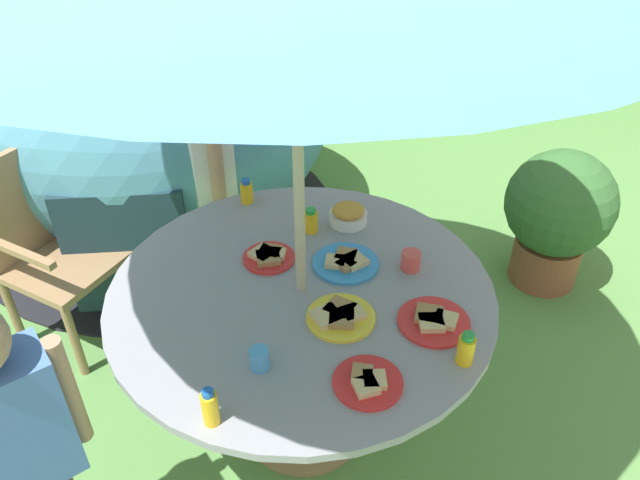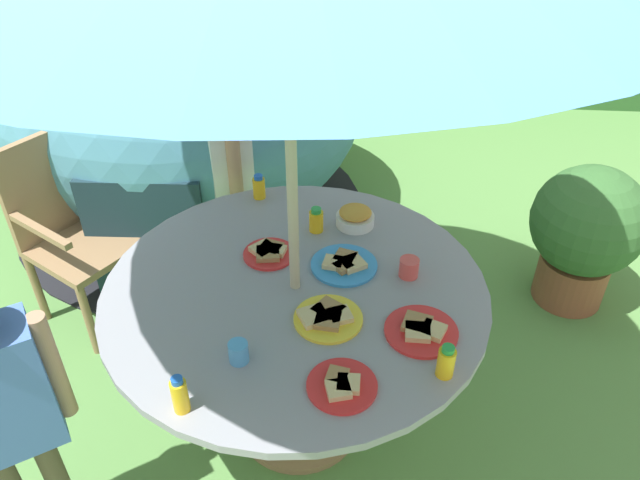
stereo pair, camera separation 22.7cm
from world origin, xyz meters
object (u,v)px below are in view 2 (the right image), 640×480
object	(u,v)px
potted_plant	(586,230)
cup_far	(409,268)
garden_table	(296,320)
dome_tent	(180,100)
plate_mid_left	(269,252)
plate_far_left	(327,317)
child_in_white_shirt	(223,140)
plate_near_left	(344,264)
juice_bottle_center_back	(316,220)
juice_bottle_front_edge	(259,187)
juice_bottle_center_front	(180,395)
snack_bowl	(355,217)
wooden_chair	(76,219)
plate_near_right	(342,385)
juice_bottle_far_right	(446,362)
cup_near	(239,352)
plate_mid_right	(421,330)

from	to	relation	value
potted_plant	cup_far	distance (m)	1.28
garden_table	dome_tent	distance (m)	1.82
plate_mid_left	plate_far_left	distance (m)	0.41
child_in_white_shirt	plate_near_left	distance (m)	1.00
juice_bottle_center_back	juice_bottle_front_edge	xyz separation A→B (m)	(-0.26, 0.23, 0.00)
juice_bottle_center_front	cup_far	bearing A→B (deg)	44.32
cup_far	plate_near_left	bearing A→B (deg)	171.89
plate_mid_left	juice_bottle_front_edge	bearing A→B (deg)	103.88
dome_tent	child_in_white_shirt	bearing A→B (deg)	-61.96
garden_table	dome_tent	size ratio (longest dim) A/B	0.61
juice_bottle_center_back	snack_bowl	bearing A→B (deg)	18.69
juice_bottle_center_front	cup_far	size ratio (longest dim) A/B	1.81
plate_far_left	juice_bottle_center_front	distance (m)	0.55
wooden_chair	plate_far_left	size ratio (longest dim) A/B	4.06
wooden_chair	plate_near_right	bearing A→B (deg)	-99.47
cup_far	garden_table	bearing A→B (deg)	-167.32
wooden_chair	juice_bottle_far_right	bearing A→B (deg)	-91.90
wooden_chair	child_in_white_shirt	world-z (taller)	child_in_white_shirt
juice_bottle_front_edge	cup_near	bearing A→B (deg)	-84.93
juice_bottle_front_edge	cup_far	bearing A→B (deg)	-37.91
snack_bowl	juice_bottle_far_right	xyz separation A→B (m)	(0.29, -0.77, 0.02)
juice_bottle_far_right	cup_near	bearing A→B (deg)	179.26
cup_far	snack_bowl	bearing A→B (deg)	123.34
plate_near_left	plate_near_right	world-z (taller)	same
plate_mid_left	cup_far	world-z (taller)	cup_far
child_in_white_shirt	plate_far_left	xyz separation A→B (m)	(0.56, -1.08, -0.08)
child_in_white_shirt	plate_mid_right	xyz separation A→B (m)	(0.87, -1.11, -0.08)
plate_far_left	plate_mid_left	bearing A→B (deg)	125.93
garden_table	wooden_chair	bearing A→B (deg)	148.98
plate_mid_left	juice_bottle_center_back	size ratio (longest dim) A/B	1.89
juice_bottle_center_back	plate_near_right	bearing A→B (deg)	-79.99
dome_tent	juice_bottle_far_right	xyz separation A→B (m)	(1.34, -1.98, 0.08)
plate_mid_right	cup_near	world-z (taller)	cup_near
plate_near_left	plate_far_left	size ratio (longest dim) A/B	1.07
wooden_chair	plate_mid_right	world-z (taller)	wooden_chair
potted_plant	plate_mid_right	xyz separation A→B (m)	(-0.89, -1.10, 0.34)
dome_tent	juice_bottle_far_right	distance (m)	2.39
wooden_chair	plate_near_left	size ratio (longest dim) A/B	3.81
dome_tent	cup_far	world-z (taller)	dome_tent
plate_near_right	juice_bottle_center_back	bearing A→B (deg)	100.01
plate_near_left	juice_bottle_front_edge	distance (m)	0.59
garden_table	juice_bottle_center_front	bearing A→B (deg)	-115.13
garden_table	plate_near_right	xyz separation A→B (m)	(0.19, -0.44, 0.18)
wooden_chair	plate_far_left	xyz separation A→B (m)	(1.26, -0.84, 0.25)
juice_bottle_far_right	plate_far_left	bearing A→B (deg)	150.60
plate_far_left	plate_mid_right	distance (m)	0.31
potted_plant	cup_far	size ratio (longest dim) A/B	10.68
dome_tent	wooden_chair	bearing A→B (deg)	-109.38
plate_mid_right	cup_far	world-z (taller)	cup_far
plate_far_left	juice_bottle_front_edge	size ratio (longest dim) A/B	2.12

